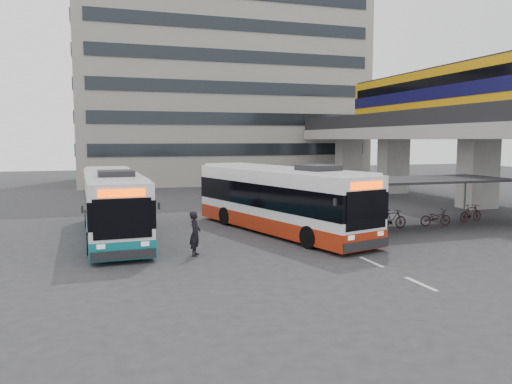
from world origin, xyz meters
name	(u,v)px	position (x,y,z in m)	size (l,w,h in m)	color
ground	(281,250)	(0.00, 0.00, 0.00)	(120.00, 120.00, 0.00)	#28282B
viaduct	(439,117)	(17.00, 12.15, 6.23)	(8.00, 32.00, 9.68)	gray
bike_shelter	(413,196)	(8.45, 3.00, 1.64)	(10.00, 4.00, 2.54)	#595B60
office_block	(218,68)	(6.00, 36.00, 12.50)	(30.00, 15.00, 25.00)	gray
road_markings	(371,262)	(2.50, -3.00, 0.01)	(0.15, 7.60, 0.01)	beige
bus_main	(279,200)	(1.31, 3.73, 1.60)	(5.62, 11.92, 3.45)	white
bus_teal	(113,205)	(-6.53, 4.90, 1.53)	(2.78, 11.24, 3.30)	white
pedestrian	(195,234)	(-3.58, 0.02, 0.89)	(0.65, 0.42, 1.77)	black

